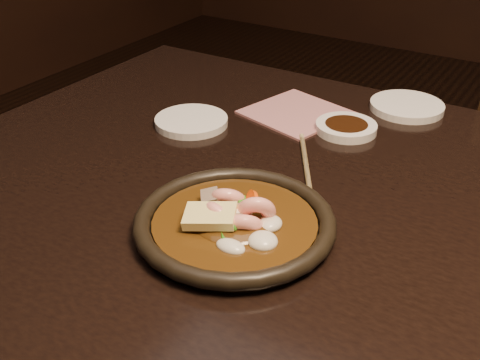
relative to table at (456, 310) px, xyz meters
The scene contains 8 objects.
table is the anchor object (origin of this frame).
plate 0.29m from the table, 160.08° to the right, with size 0.25×0.25×0.03m.
stirfry 0.29m from the table, 160.02° to the right, with size 0.13×0.13×0.06m.
soy_dish 0.37m from the table, 136.41° to the left, with size 0.10×0.10×0.01m, color silver.
saucer_left 0.51m from the table, 164.92° to the left, with size 0.12×0.12×0.01m, color silver.
saucer_right 0.44m from the table, 117.64° to the left, with size 0.13×0.13×0.01m, color silver.
chopsticks 0.26m from the table, 163.71° to the left, with size 0.14×0.24×0.01m.
napkin 0.45m from the table, 143.68° to the left, with size 0.15×0.15×0.00m, color #A36467.
Camera 1 is at (0.07, -0.61, 1.18)m, focal length 45.00 mm.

